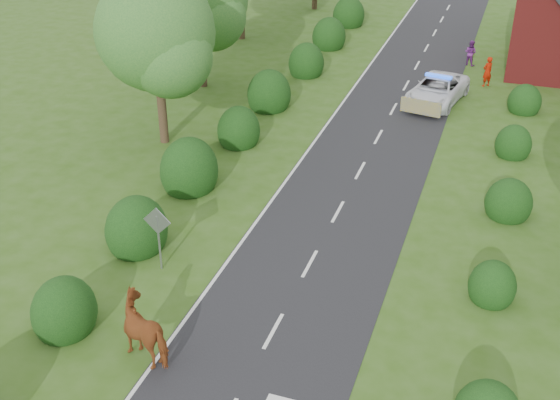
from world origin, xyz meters
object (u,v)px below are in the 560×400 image
at_px(road_sign, 158,229).
at_px(pedestrian_purple, 471,53).
at_px(cow, 149,332).
at_px(police_van, 437,90).
at_px(pedestrian_red, 487,72).

bearing_deg(road_sign, pedestrian_purple, 73.29).
relative_size(road_sign, pedestrian_purple, 1.56).
distance_m(cow, police_van, 24.52).
relative_size(cow, pedestrian_purple, 1.46).
bearing_deg(pedestrian_red, police_van, 12.43).
bearing_deg(police_van, pedestrian_purple, 91.87).
bearing_deg(cow, police_van, -175.49).
height_order(road_sign, police_van, road_sign).
height_order(cow, pedestrian_red, pedestrian_red).
xyz_separation_m(cow, pedestrian_red, (7.69, 27.69, 0.06)).
distance_m(police_van, pedestrian_red, 4.47).
xyz_separation_m(pedestrian_red, pedestrian_purple, (-1.34, 3.72, -0.09)).
relative_size(police_van, pedestrian_purple, 3.55).
bearing_deg(pedestrian_purple, road_sign, 96.87).
height_order(road_sign, cow, road_sign).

